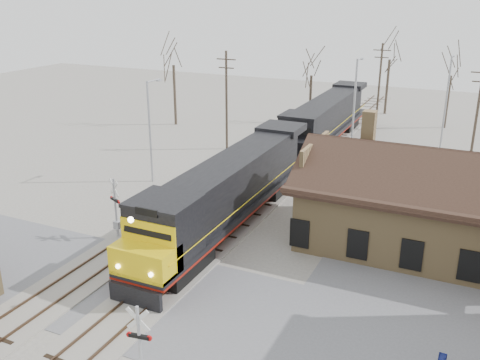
# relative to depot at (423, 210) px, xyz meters

# --- Properties ---
(ground) EXTENTS (140.00, 140.00, 0.00)m
(ground) POSITION_rel_depot_xyz_m (-11.99, -12.00, -2.41)
(ground) COLOR #9F9A90
(ground) RESTS_ON ground
(road) EXTENTS (60.00, 9.00, 0.03)m
(road) POSITION_rel_depot_xyz_m (-11.99, -12.00, -2.39)
(road) COLOR #5D5D61
(road) RESTS_ON ground
(track_main) EXTENTS (3.40, 90.00, 0.24)m
(track_main) POSITION_rel_depot_xyz_m (-11.99, 3.00, -2.34)
(track_main) COLOR #9F9A90
(track_main) RESTS_ON ground
(track_siding) EXTENTS (3.40, 90.00, 0.24)m
(track_siding) POSITION_rel_depot_xyz_m (-16.49, 3.00, -2.34)
(track_siding) COLOR #9F9A90
(track_siding) RESTS_ON ground
(depot) EXTENTS (15.20, 9.31, 7.90)m
(depot) POSITION_rel_depot_xyz_m (0.00, 0.00, 0.00)
(depot) COLOR #9B7E50
(depot) RESTS_ON ground
(locomotive_lead) EXTENTS (3.27, 21.92, 4.87)m
(locomotive_lead) POSITION_rel_depot_xyz_m (-11.99, -2.82, 0.15)
(locomotive_lead) COLOR black
(locomotive_lead) RESTS_ON ground
(locomotive_trailing) EXTENTS (3.27, 21.92, 4.61)m
(locomotive_trailing) POSITION_rel_depot_xyz_m (-11.99, 19.37, 0.15)
(locomotive_trailing) COLOR black
(locomotive_trailing) RESTS_ON ground
(crossbuck_near) EXTENTS (1.09, 0.29, 3.82)m
(crossbuck_near) POSITION_rel_depot_xyz_m (-8.32, -17.79, -0.60)
(crossbuck_near) COLOR #A5A8AD
(crossbuck_near) RESTS_ON ground
(crossbuck_far) EXTENTS (1.09, 0.54, 4.05)m
(crossbuck_far) POSITION_rel_depot_xyz_m (-17.73, -6.98, -0.51)
(crossbuck_far) COLOR #A5A8AD
(crossbuck_far) RESTS_ON ground
(streetlight_a) EXTENTS (0.25, 2.04, 8.33)m
(streetlight_a) POSITION_rel_depot_xyz_m (-21.76, 3.17, 2.29)
(streetlight_a) COLOR #A5A8AD
(streetlight_a) RESTS_ON ground
(streetlight_b) EXTENTS (0.25, 2.04, 9.71)m
(streetlight_b) POSITION_rel_depot_xyz_m (-7.56, 12.82, 2.99)
(streetlight_b) COLOR #A5A8AD
(streetlight_b) RESTS_ON ground
(streetlight_c) EXTENTS (0.25, 2.04, 9.26)m
(streetlight_c) POSITION_rel_depot_xyz_m (-0.94, 22.20, 2.76)
(streetlight_c) COLOR #A5A8AD
(streetlight_c) RESTS_ON ground
(utility_pole_a) EXTENTS (2.00, 0.24, 9.63)m
(utility_pole_a) POSITION_rel_depot_xyz_m (-20.40, 14.23, 2.63)
(utility_pole_a) COLOR #382D23
(utility_pole_a) RESTS_ON ground
(utility_pole_b) EXTENTS (2.00, 0.24, 9.37)m
(utility_pole_b) POSITION_rel_depot_xyz_m (-8.98, 31.02, 2.50)
(utility_pole_b) COLOR #382D23
(utility_pole_b) RESTS_ON ground
(utility_pole_c) EXTENTS (2.00, 0.24, 9.04)m
(utility_pole_c) POSITION_rel_depot_xyz_m (1.94, 19.64, 2.33)
(utility_pole_c) COLOR #382D23
(utility_pole_c) RESTS_ON ground
(tree_a) EXTENTS (4.61, 4.61, 11.29)m
(tree_a) POSITION_rel_depot_xyz_m (-30.43, 20.90, 5.64)
(tree_a) COLOR #382D23
(tree_a) RESTS_ON ground
(tree_b) EXTENTS (3.71, 3.71, 9.09)m
(tree_b) POSITION_rel_depot_xyz_m (-16.48, 28.72, 4.06)
(tree_b) COLOR #382D23
(tree_b) RESTS_ON ground
(tree_c) EXTENTS (4.56, 4.56, 11.18)m
(tree_c) POSITION_rel_depot_xyz_m (-9.11, 37.18, 5.55)
(tree_c) COLOR #382D23
(tree_c) RESTS_ON ground
(tree_d) EXTENTS (3.98, 3.98, 9.76)m
(tree_d) POSITION_rel_depot_xyz_m (-1.48, 32.60, 4.54)
(tree_d) COLOR #382D23
(tree_d) RESTS_ON ground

